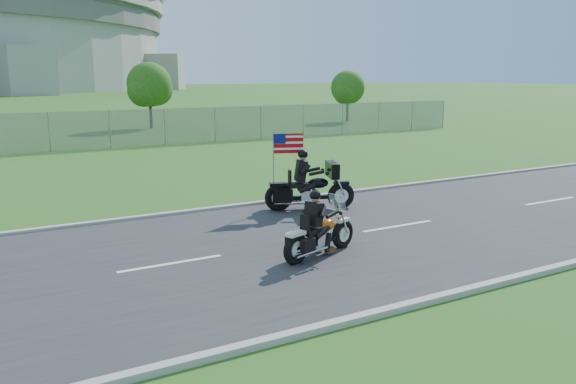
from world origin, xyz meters
TOP-DOWN VIEW (x-y plane):
  - ground at (0.00, 0.00)m, footprint 420.00×420.00m
  - road at (0.00, 0.00)m, footprint 120.00×8.00m
  - curb_north at (0.00, 4.05)m, footprint 120.00×0.18m
  - curb_south at (0.00, -4.05)m, footprint 120.00×0.18m
  - tree_fence_near at (6.04, 30.04)m, footprint 3.52×3.28m
  - tree_fence_far at (22.04, 28.03)m, footprint 3.08×2.87m
  - motorcycle_lead at (0.96, -1.01)m, footprint 2.17×0.97m
  - motorcycle_follow at (2.99, 2.72)m, footprint 2.55×1.30m

SIDE VIEW (x-z plane):
  - ground at x=0.00m, z-range 0.00..0.00m
  - road at x=0.00m, z-range 0.00..0.04m
  - curb_north at x=0.00m, z-range -0.01..0.11m
  - curb_south at x=0.00m, z-range -0.01..0.11m
  - motorcycle_lead at x=0.96m, z-range -0.27..1.23m
  - motorcycle_follow at x=2.99m, z-range -0.50..1.71m
  - tree_fence_far at x=22.04m, z-range 0.54..4.74m
  - tree_fence_near at x=6.04m, z-range 0.60..5.35m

